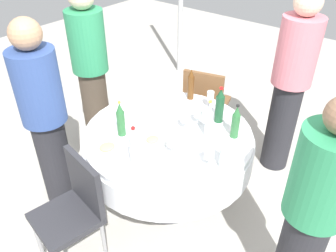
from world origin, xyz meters
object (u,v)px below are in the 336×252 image
object	(u,v)px
bottle_clear_rear	(134,148)
chair_south	(75,206)
plate_mid	(132,118)
chair_rear	(205,101)
bottle_brown_left	(191,85)
plate_near	(107,148)
person_left	(91,69)
wine_glass_rear	(172,142)
bottle_clear_front	(225,152)
bottle_green_north	(236,122)
bottle_dark_green_right	(220,106)
person_far	(290,83)
person_north	(45,116)
wine_glass_mid	(185,118)
person_right	(312,213)
wine_glass_south	(209,154)
plate_east	(165,113)
plate_inner	(152,141)
wine_glass_front	(198,113)
wine_glass_left	(210,97)
dining_table	(168,147)
bottle_green_far	(121,120)
bottle_clear_south	(209,120)

from	to	relation	value
bottle_clear_rear	chair_south	world-z (taller)	bottle_clear_rear
plate_mid	chair_rear	size ratio (longest dim) A/B	0.28
bottle_brown_left	chair_south	xyz separation A→B (m)	(1.36, 0.03, -0.36)
chair_rear	plate_near	bearing A→B (deg)	-103.35
person_left	wine_glass_rear	bearing A→B (deg)	-96.47
bottle_brown_left	bottle_clear_front	distance (m)	0.95
bottle_green_north	bottle_dark_green_right	xyz separation A→B (m)	(-0.11, -0.21, 0.01)
plate_mid	person_far	distance (m)	1.41
chair_south	person_north	bearing A→B (deg)	-13.67
bottle_clear_rear	person_left	world-z (taller)	person_left
person_left	bottle_dark_green_right	bearing A→B (deg)	-72.18
wine_glass_mid	person_right	bearing A→B (deg)	75.86
bottle_brown_left	chair_south	size ratio (longest dim) A/B	0.34
wine_glass_south	plate_east	distance (m)	0.72
wine_glass_mid	person_right	size ratio (longest dim) A/B	0.10
plate_inner	bottle_clear_front	bearing A→B (deg)	99.49
plate_east	chair_rear	size ratio (longest dim) A/B	0.28
wine_glass_front	plate_near	bearing A→B (deg)	-23.54
wine_glass_mid	person_right	distance (m)	1.13
bottle_green_north	person_north	distance (m)	1.46
bottle_dark_green_right	bottle_clear_rear	size ratio (longest dim) A/B	0.99
wine_glass_south	person_north	world-z (taller)	person_north
plate_inner	wine_glass_left	bearing A→B (deg)	175.25
wine_glass_mid	bottle_brown_left	bearing A→B (deg)	-149.54
dining_table	bottle_clear_front	bearing A→B (deg)	81.71
dining_table	bottle_clear_rear	world-z (taller)	bottle_clear_rear
wine_glass_mid	plate_inner	size ratio (longest dim) A/B	0.68
plate_near	plate_east	bearing A→B (deg)	178.63
chair_south	chair_rear	bearing A→B (deg)	-76.56
person_right	person_left	size ratio (longest dim) A/B	0.93
bottle_brown_left	plate_east	size ratio (longest dim) A/B	1.23
bottle_clear_front	plate_east	size ratio (longest dim) A/B	1.12
bottle_green_north	chair_south	size ratio (longest dim) A/B	0.32
dining_table	bottle_clear_rear	bearing A→B (deg)	8.99
wine_glass_front	person_right	size ratio (longest dim) A/B	0.08
bottle_green_north	plate_near	distance (m)	0.96
wine_glass_south	wine_glass_mid	bearing A→B (deg)	-122.15
bottle_brown_left	wine_glass_rear	xyz separation A→B (m)	(0.72, 0.36, -0.04)
chair_rear	plate_inner	bearing A→B (deg)	-92.81
wine_glass_front	plate_mid	size ratio (longest dim) A/B	0.53
plate_near	person_north	size ratio (longest dim) A/B	0.16
bottle_green_far	wine_glass_mid	size ratio (longest dim) A/B	1.96
wine_glass_rear	person_far	xyz separation A→B (m)	(-1.26, 0.32, 0.06)
wine_glass_south	plate_mid	bearing A→B (deg)	-95.96
bottle_clear_rear	wine_glass_mid	bearing A→B (deg)	179.76
person_left	bottle_clear_south	bearing A→B (deg)	-81.99
wine_glass_left	plate_near	xyz separation A→B (m)	(0.95, -0.25, -0.10)
chair_south	wine_glass_front	bearing A→B (deg)	-92.95
bottle_dark_green_right	plate_mid	world-z (taller)	bottle_dark_green_right
bottle_dark_green_right	plate_mid	size ratio (longest dim) A/B	1.25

